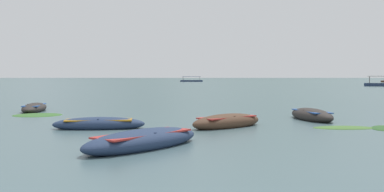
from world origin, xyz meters
TOP-DOWN VIEW (x-y plane):
  - ground_plane at (0.00, 1500.00)m, footprint 6000.00×6000.00m
  - mountain_1 at (-425.64, 2140.94)m, footprint 1353.27×1353.27m
  - mountain_2 at (166.65, 2035.39)m, footprint 1697.84×1697.84m
  - rowboat_0 at (-0.32, 8.10)m, footprint 3.66×4.61m
  - rowboat_1 at (-3.14, 12.66)m, footprint 3.89×1.89m
  - rowboat_3 at (-9.96, 21.23)m, footprint 2.29×4.55m
  - rowboat_5 at (6.17, 17.32)m, footprint 2.24×4.12m
  - rowboat_7 at (2.08, 13.77)m, footprint 3.52×3.69m
  - ferry_2 at (-16.70, 188.72)m, footprint 10.16×4.27m
  - weed_patch_1 at (-8.46, 18.45)m, footprint 2.76×2.66m
  - weed_patch_3 at (6.90, 13.85)m, footprint 2.68×1.50m

SIDE VIEW (x-z plane):
  - ground_plane at x=0.00m, z-range 0.00..0.00m
  - weed_patch_1 at x=-8.46m, z-range -0.07..0.07m
  - weed_patch_3 at x=6.90m, z-range -0.07..0.07m
  - rowboat_1 at x=-3.14m, z-range -0.11..0.48m
  - rowboat_3 at x=-9.96m, z-range -0.12..0.51m
  - rowboat_0 at x=-0.32m, z-range -0.13..0.57m
  - rowboat_7 at x=2.08m, z-range -0.13..0.57m
  - rowboat_5 at x=6.17m, z-range -0.13..0.58m
  - ferry_2 at x=-16.70m, z-range -0.82..1.71m
  - mountain_2 at x=166.65m, z-range 0.00..434.97m
  - mountain_1 at x=-425.64m, z-range 0.00..451.63m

